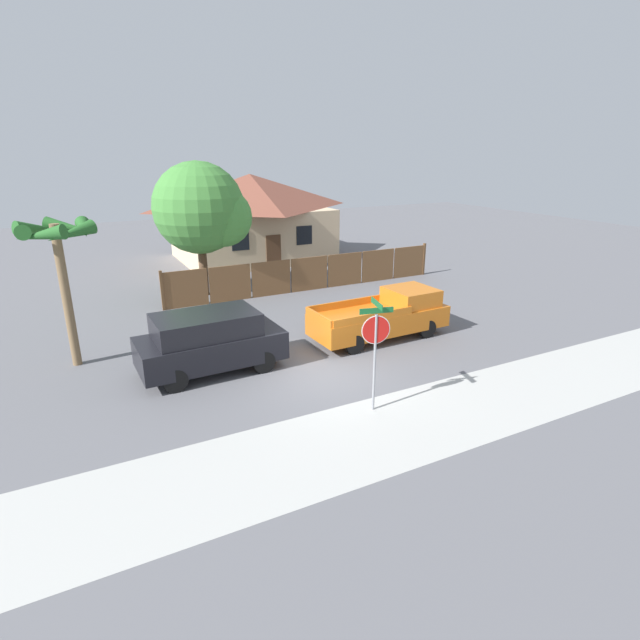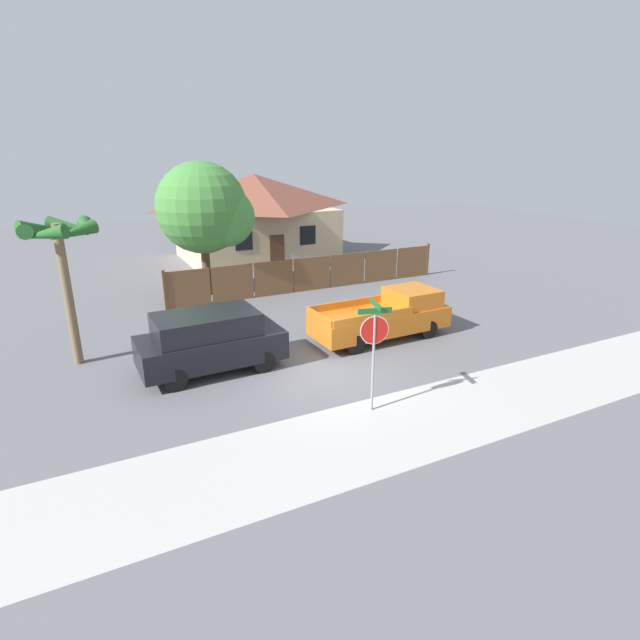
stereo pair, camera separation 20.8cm
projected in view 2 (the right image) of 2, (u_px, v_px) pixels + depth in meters
ground_plane at (324, 374)px, 15.48m from camera, size 80.00×80.00×0.00m
sidewalk_strip at (390, 429)px, 12.44m from camera, size 36.00×3.20×0.01m
wooden_fence at (312, 274)px, 24.52m from camera, size 14.26×0.12×1.75m
house at (255, 215)px, 31.23m from camera, size 9.45×7.58×5.22m
oak_tree at (207, 210)px, 22.78m from camera, size 4.36×4.15×6.18m
palm_tree at (59, 242)px, 15.04m from camera, size 2.32×2.51×4.64m
red_suv at (210, 340)px, 15.44m from camera, size 4.47×2.11×1.91m
orange_pickup at (386, 316)px, 18.28m from camera, size 5.20×2.00×1.71m
stop_sign at (374, 338)px, 12.71m from camera, size 0.87×0.79×3.04m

